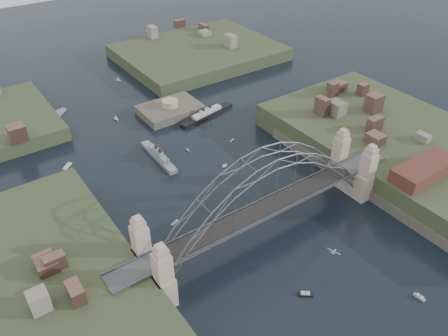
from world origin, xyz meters
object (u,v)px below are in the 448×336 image
at_px(bridge, 267,195).
at_px(naval_cruiser_far, 54,117).
at_px(wharf_shed, 424,170).
at_px(fort_island, 171,114).
at_px(naval_cruiser_near, 159,156).
at_px(ocean_liner, 207,114).

bearing_deg(bridge, naval_cruiser_far, 105.39).
relative_size(bridge, wharf_shed, 4.20).
xyz_separation_m(bridge, fort_island, (12.00, 70.00, -12.66)).
height_order(bridge, wharf_shed, bridge).
distance_m(wharf_shed, naval_cruiser_far, 125.90).
bearing_deg(naval_cruiser_near, ocean_liner, 27.29).
height_order(bridge, fort_island, bridge).
bearing_deg(naval_cruiser_near, fort_island, 53.37).
distance_m(naval_cruiser_far, ocean_liner, 56.04).
distance_m(fort_island, naval_cruiser_far, 42.51).
bearing_deg(naval_cruiser_far, wharf_shed, -56.66).
distance_m(fort_island, naval_cruiser_near, 30.36).
height_order(naval_cruiser_far, ocean_liner, ocean_liner).
height_order(fort_island, naval_cruiser_far, fort_island).
bearing_deg(fort_island, wharf_shed, -69.15).
bearing_deg(wharf_shed, ocean_liner, 106.71).
distance_m(bridge, wharf_shed, 46.23).
bearing_deg(fort_island, naval_cruiser_far, 150.56).
xyz_separation_m(fort_island, wharf_shed, (32.00, -84.00, 10.34)).
distance_m(naval_cruiser_near, ocean_liner, 31.36).
height_order(wharf_shed, ocean_liner, wharf_shed).
bearing_deg(ocean_liner, naval_cruiser_far, 146.60).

